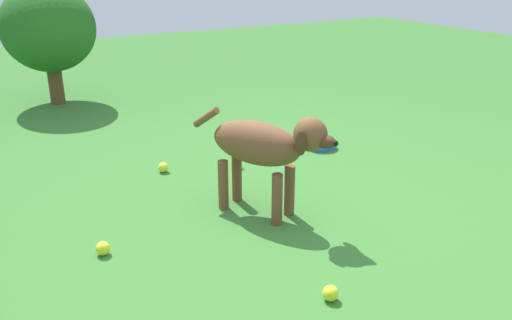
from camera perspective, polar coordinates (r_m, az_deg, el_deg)
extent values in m
plane|color=#38722D|center=(2.81, 5.73, -6.57)|extent=(14.00, 14.00, 0.00)
ellipsoid|color=brown|center=(2.75, 0.00, 1.85)|extent=(0.55, 0.41, 0.23)
cylinder|color=brown|center=(2.82, 3.63, -3.31)|extent=(0.06, 0.06, 0.28)
cylinder|color=brown|center=(2.71, 2.28, -4.28)|extent=(0.06, 0.06, 0.28)
cylinder|color=brown|center=(2.98, -2.07, -1.85)|extent=(0.06, 0.06, 0.28)
cylinder|color=brown|center=(2.88, -3.54, -2.71)|extent=(0.06, 0.06, 0.28)
ellipsoid|color=brown|center=(2.57, 5.88, 2.76)|extent=(0.22, 0.21, 0.17)
ellipsoid|color=#472B19|center=(2.54, 7.40, 2.00)|extent=(0.14, 0.12, 0.07)
sphere|color=black|center=(2.52, 8.53, 1.77)|extent=(0.03, 0.03, 0.03)
ellipsoid|color=#472B19|center=(2.65, 6.49, 2.82)|extent=(0.07, 0.05, 0.13)
ellipsoid|color=#472B19|center=(2.51, 4.85, 1.84)|extent=(0.07, 0.05, 0.13)
cylinder|color=brown|center=(2.90, -5.38, 4.59)|extent=(0.17, 0.11, 0.14)
sphere|color=#D0DE29|center=(2.22, 8.03, -14.02)|extent=(0.07, 0.07, 0.07)
sphere|color=#BFD43B|center=(3.46, -2.05, -0.36)|extent=(0.07, 0.07, 0.07)
sphere|color=yellow|center=(3.45, -9.96, -0.78)|extent=(0.07, 0.07, 0.07)
sphere|color=yellow|center=(2.60, -16.17, -9.14)|extent=(0.07, 0.07, 0.07)
cylinder|color=blue|center=(3.85, 6.93, 1.76)|extent=(0.22, 0.22, 0.06)
cylinder|color=brown|center=(5.30, -20.73, 7.46)|extent=(0.13, 0.13, 0.33)
ellipsoid|color=#215E1D|center=(5.21, -21.50, 13.13)|extent=(0.92, 0.83, 0.78)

